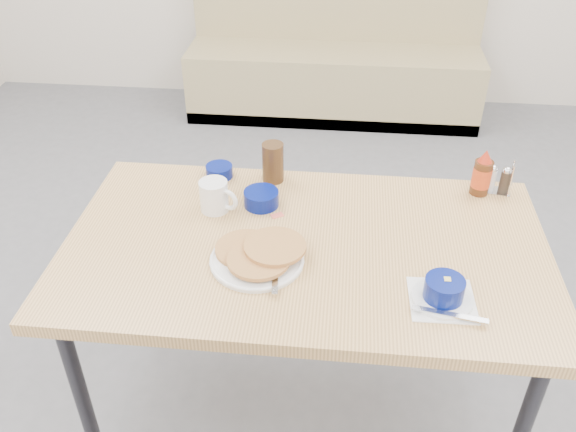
# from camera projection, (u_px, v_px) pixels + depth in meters

# --- Properties ---
(booth_bench) EXTENTS (1.90, 0.56, 1.22)m
(booth_bench) POSITION_uv_depth(u_px,v_px,m) (334.00, 60.00, 4.06)
(booth_bench) COLOR tan
(booth_bench) RESTS_ON ground
(dining_table) EXTENTS (1.40, 0.80, 0.76)m
(dining_table) POSITION_uv_depth(u_px,v_px,m) (305.00, 260.00, 1.80)
(dining_table) COLOR tan
(dining_table) RESTS_ON ground
(pancake_plate) EXTENTS (0.27, 0.28, 0.05)m
(pancake_plate) POSITION_uv_depth(u_px,v_px,m) (258.00, 256.00, 1.69)
(pancake_plate) COLOR white
(pancake_plate) RESTS_ON dining_table
(coffee_mug) EXTENTS (0.13, 0.09, 0.10)m
(coffee_mug) POSITION_uv_depth(u_px,v_px,m) (215.00, 196.00, 1.87)
(coffee_mug) COLOR white
(coffee_mug) RESTS_ON dining_table
(grits_setting) EXTENTS (0.19, 0.18, 0.07)m
(grits_setting) POSITION_uv_depth(u_px,v_px,m) (444.00, 292.00, 1.55)
(grits_setting) COLOR white
(grits_setting) RESTS_ON dining_table
(creamer_bowl) EXTENTS (0.09, 0.09, 0.04)m
(creamer_bowl) POSITION_uv_depth(u_px,v_px,m) (219.00, 171.00, 2.05)
(creamer_bowl) COLOR #041161
(creamer_bowl) RESTS_ON dining_table
(butter_bowl) EXTENTS (0.11, 0.11, 0.05)m
(butter_bowl) POSITION_uv_depth(u_px,v_px,m) (261.00, 198.00, 1.91)
(butter_bowl) COLOR #041161
(butter_bowl) RESTS_ON dining_table
(amber_tumbler) EXTENTS (0.09, 0.09, 0.13)m
(amber_tumbler) POSITION_uv_depth(u_px,v_px,m) (273.00, 162.00, 2.01)
(amber_tumbler) COLOR #3C2613
(amber_tumbler) RESTS_ON dining_table
(condiment_caddy) EXTENTS (0.10, 0.07, 0.11)m
(condiment_caddy) POSITION_uv_depth(u_px,v_px,m) (498.00, 181.00, 1.97)
(condiment_caddy) COLOR silver
(condiment_caddy) RESTS_ON dining_table
(syrup_bottle) EXTENTS (0.06, 0.06, 0.16)m
(syrup_bottle) POSITION_uv_depth(u_px,v_px,m) (482.00, 175.00, 1.94)
(syrup_bottle) COLOR #47230F
(syrup_bottle) RESTS_ON dining_table
(sugar_wrapper) EXTENTS (0.04, 0.04, 0.00)m
(sugar_wrapper) POSITION_uv_depth(u_px,v_px,m) (277.00, 215.00, 1.87)
(sugar_wrapper) COLOR #F26250
(sugar_wrapper) RESTS_ON dining_table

